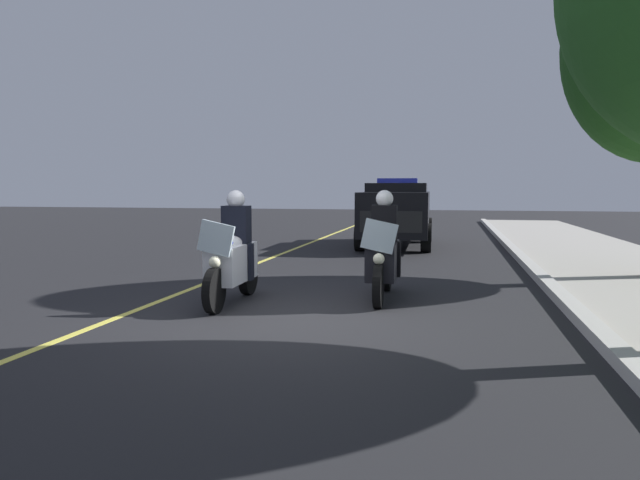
# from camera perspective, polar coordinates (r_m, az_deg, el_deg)

# --- Properties ---
(ground_plane) EXTENTS (80.00, 80.00, 0.00)m
(ground_plane) POSITION_cam_1_polar(r_m,az_deg,el_deg) (7.95, -2.76, -7.57)
(ground_plane) COLOR black
(curb_strip) EXTENTS (48.00, 0.24, 0.15)m
(curb_strip) POSITION_cam_1_polar(r_m,az_deg,el_deg) (7.84, 25.18, -7.67)
(curb_strip) COLOR #B7B5AD
(curb_strip) RESTS_ON ground
(lane_stripe_center) EXTENTS (48.00, 0.12, 0.01)m
(lane_stripe_center) POSITION_cam_1_polar(r_m,az_deg,el_deg) (8.83, -17.36, -6.48)
(lane_stripe_center) COLOR #E0D14C
(lane_stripe_center) RESTS_ON ground
(police_motorcycle_lead_left) EXTENTS (2.14, 0.58, 1.72)m
(police_motorcycle_lead_left) POSITION_cam_1_polar(r_m,az_deg,el_deg) (8.84, -8.66, -1.73)
(police_motorcycle_lead_left) COLOR black
(police_motorcycle_lead_left) RESTS_ON ground
(police_motorcycle_lead_right) EXTENTS (2.14, 0.58, 1.72)m
(police_motorcycle_lead_right) POSITION_cam_1_polar(r_m,az_deg,el_deg) (9.15, 6.26, -1.47)
(police_motorcycle_lead_right) COLOR black
(police_motorcycle_lead_right) RESTS_ON ground
(police_suv) EXTENTS (4.96, 2.19, 2.05)m
(police_suv) POSITION_cam_1_polar(r_m,az_deg,el_deg) (17.52, 7.62, 2.86)
(police_suv) COLOR black
(police_suv) RESTS_ON ground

